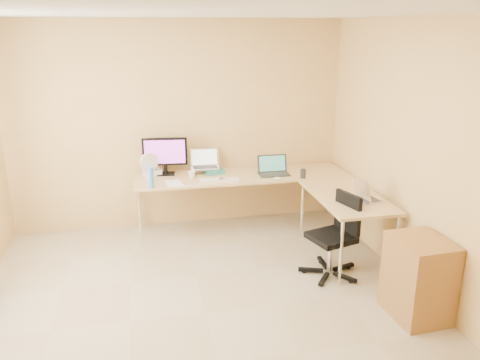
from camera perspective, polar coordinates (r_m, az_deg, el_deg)
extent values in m
plane|color=tan|center=(4.64, -4.03, -15.18)|extent=(4.50, 4.50, 0.00)
plane|color=white|center=(3.91, -4.88, 18.90)|extent=(4.50, 4.50, 0.00)
plane|color=tan|center=(6.26, -7.13, 6.28)|extent=(4.50, 0.00, 4.50)
plane|color=tan|center=(2.08, 4.14, -17.73)|extent=(4.50, 0.00, 4.50)
plane|color=tan|center=(4.81, 21.23, 1.83)|extent=(0.00, 4.50, 4.50)
cube|color=tan|center=(6.23, 0.17, -2.58)|extent=(2.65, 0.70, 0.73)
cube|color=tan|center=(5.63, 12.12, -5.24)|extent=(0.70, 1.30, 0.73)
cube|color=black|center=(6.13, -8.72, 2.76)|extent=(0.56, 0.23, 0.47)
cube|color=#27766B|center=(6.23, -3.17, 1.17)|extent=(0.27, 0.34, 0.05)
cube|color=silver|center=(6.19, -4.09, 2.43)|extent=(0.37, 0.29, 0.24)
cube|color=black|center=(6.10, 3.98, 1.70)|extent=(0.38, 0.28, 0.24)
cube|color=silver|center=(5.87, -2.41, 0.01)|extent=(0.48, 0.17, 0.02)
ellipsoid|color=white|center=(5.92, 4.37, 0.19)|extent=(0.10, 0.07, 0.03)
imported|color=white|center=(6.00, -5.63, 0.64)|extent=(0.09, 0.09, 0.08)
cylinder|color=silver|center=(5.88, -2.35, 0.07)|extent=(0.13, 0.13, 0.03)
cylinder|color=#488BDC|center=(5.67, -10.39, 0.31)|extent=(0.09, 0.09, 0.25)
cube|color=white|center=(5.82, -7.71, -0.38)|extent=(0.22, 0.29, 0.01)
cube|color=silver|center=(6.18, -10.19, 0.89)|extent=(0.24, 0.20, 0.08)
cylinder|color=silver|center=(6.07, -10.52, 1.62)|extent=(0.30, 0.30, 0.29)
cylinder|color=black|center=(6.01, 7.36, 0.74)|extent=(0.07, 0.07, 0.11)
cube|color=silver|center=(5.34, 14.85, -1.31)|extent=(0.36, 0.31, 0.21)
cube|color=black|center=(5.13, 10.61, -5.78)|extent=(0.65, 0.65, 0.88)
cube|color=olive|center=(4.69, 20.04, -10.79)|extent=(0.47, 0.57, 0.76)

